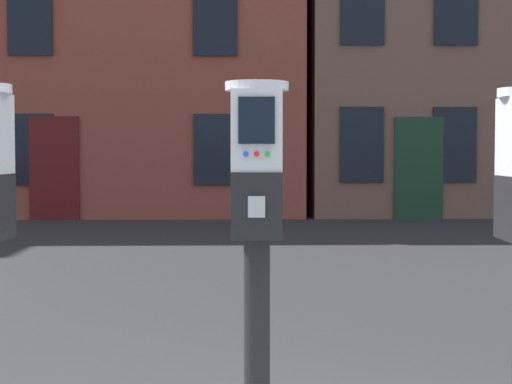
% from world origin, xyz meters
% --- Properties ---
extents(parking_meter_twin_adjacent, '(0.22, 0.26, 1.50)m').
position_xyz_m(parking_meter_twin_adjacent, '(0.22, -0.30, 1.17)').
color(parking_meter_twin_adjacent, black).
rests_on(parking_meter_twin_adjacent, sidewalk_slab).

